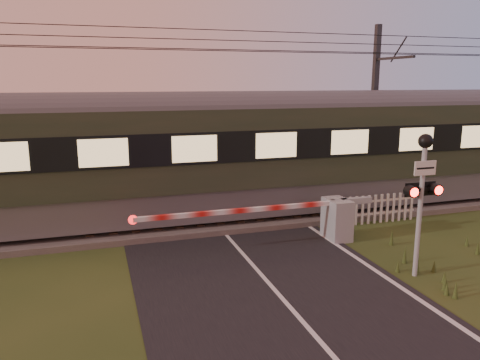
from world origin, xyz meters
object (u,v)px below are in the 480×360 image
object	(u,v)px
crossing_signal	(422,180)
picket_fence	(375,209)
catenary_mast	(375,107)
boom_gate	(328,218)

from	to	relation	value
crossing_signal	picket_fence	bearing A→B (deg)	69.62
crossing_signal	catenary_mast	size ratio (longest dim) A/B	0.50
crossing_signal	catenary_mast	bearing A→B (deg)	63.91
crossing_signal	picket_fence	world-z (taller)	crossing_signal
picket_fence	boom_gate	bearing A→B (deg)	-155.90
boom_gate	catenary_mast	distance (m)	7.54
boom_gate	picket_fence	distance (m)	2.48
crossing_signal	catenary_mast	distance (m)	9.07
boom_gate	catenary_mast	size ratio (longest dim) A/B	1.04
picket_fence	catenary_mast	world-z (taller)	catenary_mast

